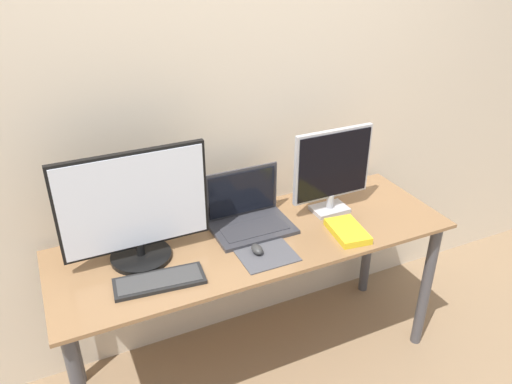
{
  "coord_description": "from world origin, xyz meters",
  "views": [
    {
      "loc": [
        -0.8,
        -1.41,
        2.02
      ],
      "look_at": [
        0.0,
        0.31,
        1.0
      ],
      "focal_mm": 35.0,
      "sensor_mm": 36.0,
      "label": 1
    }
  ],
  "objects": [
    {
      "name": "keyboard",
      "position": [
        -0.48,
        0.17,
        0.78
      ],
      "size": [
        0.37,
        0.17,
        0.02
      ],
      "color": "black",
      "rests_on": "desk"
    },
    {
      "name": "mousepad",
      "position": [
        -0.02,
        0.16,
        0.77
      ],
      "size": [
        0.24,
        0.2,
        0.0
      ],
      "color": "#47474C",
      "rests_on": "desk"
    },
    {
      "name": "monitor_left",
      "position": [
        -0.51,
        0.37,
        1.0
      ],
      "size": [
        0.61,
        0.26,
        0.49
      ],
      "color": "black",
      "rests_on": "desk"
    },
    {
      "name": "book",
      "position": [
        0.39,
        0.15,
        0.78
      ],
      "size": [
        0.17,
        0.24,
        0.03
      ],
      "color": "yellow",
      "rests_on": "desk"
    },
    {
      "name": "laptop",
      "position": [
        0.01,
        0.42,
        0.83
      ],
      "size": [
        0.37,
        0.26,
        0.26
      ],
      "color": "#333338",
      "rests_on": "desk"
    },
    {
      "name": "mouse",
      "position": [
        -0.05,
        0.18,
        0.79
      ],
      "size": [
        0.04,
        0.07,
        0.04
      ],
      "color": "#333333",
      "rests_on": "mousepad"
    },
    {
      "name": "wall_back",
      "position": [
        0.0,
        0.67,
        1.25
      ],
      "size": [
        7.0,
        0.05,
        2.5
      ],
      "color": "beige",
      "rests_on": "ground_plane"
    },
    {
      "name": "monitor_right",
      "position": [
        0.43,
        0.37,
        1.0
      ],
      "size": [
        0.4,
        0.12,
        0.43
      ],
      "color": "#B2B2B7",
      "rests_on": "desk"
    },
    {
      "name": "desk",
      "position": [
        0.0,
        0.3,
        0.64
      ],
      "size": [
        1.82,
        0.6,
        0.77
      ],
      "color": "olive",
      "rests_on": "ground_plane"
    }
  ]
}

